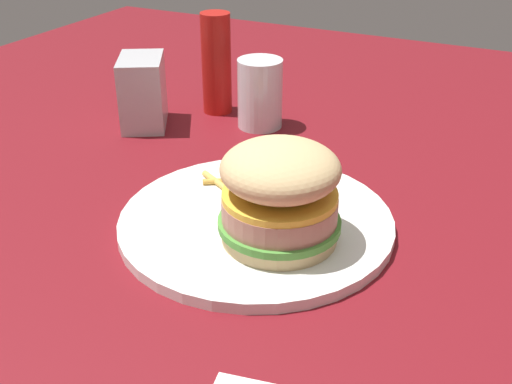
{
  "coord_description": "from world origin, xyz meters",
  "views": [
    {
      "loc": [
        0.24,
        -0.52,
        0.35
      ],
      "look_at": [
        -0.01,
        -0.02,
        0.04
      ],
      "focal_mm": 43.5,
      "sensor_mm": 36.0,
      "label": 1
    }
  ],
  "objects_px": {
    "plate": "(256,222)",
    "napkin_dispenser": "(143,92)",
    "sandwich": "(280,193)",
    "fries_pile": "(249,184)",
    "ketchup_bottle": "(216,64)",
    "drink_glass": "(260,98)"
  },
  "relations": [
    {
      "from": "drink_glass",
      "to": "napkin_dispenser",
      "type": "distance_m",
      "value": 0.17
    },
    {
      "from": "sandwich",
      "to": "napkin_dispenser",
      "type": "relative_size",
      "value": 1.22
    },
    {
      "from": "sandwich",
      "to": "napkin_dispenser",
      "type": "height_order",
      "value": "sandwich"
    },
    {
      "from": "sandwich",
      "to": "ketchup_bottle",
      "type": "xyz_separation_m",
      "value": [
        -0.24,
        0.3,
        0.01
      ]
    },
    {
      "from": "plate",
      "to": "napkin_dispenser",
      "type": "height_order",
      "value": "napkin_dispenser"
    },
    {
      "from": "napkin_dispenser",
      "to": "fries_pile",
      "type": "bearing_deg",
      "value": -148.0
    },
    {
      "from": "fries_pile",
      "to": "drink_glass",
      "type": "bearing_deg",
      "value": 112.88
    },
    {
      "from": "sandwich",
      "to": "drink_glass",
      "type": "xyz_separation_m",
      "value": [
        -0.16,
        0.28,
        -0.02
      ]
    },
    {
      "from": "napkin_dispenser",
      "to": "ketchup_bottle",
      "type": "xyz_separation_m",
      "value": [
        0.07,
        0.09,
        0.02
      ]
    },
    {
      "from": "ketchup_bottle",
      "to": "plate",
      "type": "bearing_deg",
      "value": -53.59
    },
    {
      "from": "fries_pile",
      "to": "napkin_dispenser",
      "type": "bearing_deg",
      "value": 152.05
    },
    {
      "from": "ketchup_bottle",
      "to": "fries_pile",
      "type": "bearing_deg",
      "value": -52.78
    },
    {
      "from": "sandwich",
      "to": "drink_glass",
      "type": "relative_size",
      "value": 1.24
    },
    {
      "from": "plate",
      "to": "napkin_dispenser",
      "type": "xyz_separation_m",
      "value": [
        -0.27,
        0.18,
        0.04
      ]
    },
    {
      "from": "fries_pile",
      "to": "plate",
      "type": "bearing_deg",
      "value": -56.89
    },
    {
      "from": "fries_pile",
      "to": "drink_glass",
      "type": "xyz_separation_m",
      "value": [
        -0.08,
        0.2,
        0.03
      ]
    },
    {
      "from": "sandwich",
      "to": "fries_pile",
      "type": "bearing_deg",
      "value": 132.48
    },
    {
      "from": "napkin_dispenser",
      "to": "ketchup_bottle",
      "type": "distance_m",
      "value": 0.12
    },
    {
      "from": "napkin_dispenser",
      "to": "ketchup_bottle",
      "type": "height_order",
      "value": "ketchup_bottle"
    },
    {
      "from": "plate",
      "to": "fries_pile",
      "type": "bearing_deg",
      "value": 123.11
    },
    {
      "from": "sandwich",
      "to": "drink_glass",
      "type": "bearing_deg",
      "value": 119.63
    },
    {
      "from": "sandwich",
      "to": "fries_pile",
      "type": "height_order",
      "value": "sandwich"
    }
  ]
}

